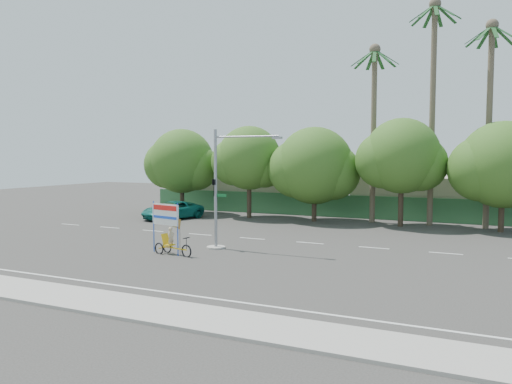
% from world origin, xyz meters
% --- Properties ---
extents(ground, '(120.00, 120.00, 0.00)m').
position_xyz_m(ground, '(0.00, 0.00, 0.00)').
color(ground, '#33302D').
rests_on(ground, ground).
extents(sidewalk_near, '(50.00, 2.40, 0.12)m').
position_xyz_m(sidewalk_near, '(0.00, -7.50, 0.06)').
color(sidewalk_near, gray).
rests_on(sidewalk_near, ground).
extents(fence, '(38.00, 0.08, 2.00)m').
position_xyz_m(fence, '(0.00, 21.50, 1.00)').
color(fence, '#336B3D').
rests_on(fence, ground).
extents(building_left, '(12.00, 8.00, 4.00)m').
position_xyz_m(building_left, '(-10.00, 26.00, 2.00)').
color(building_left, '#B8AA92').
rests_on(building_left, ground).
extents(building_right, '(14.00, 8.00, 3.60)m').
position_xyz_m(building_right, '(8.00, 26.00, 1.80)').
color(building_right, '#B8AA92').
rests_on(building_right, ground).
extents(tree_far_left, '(7.14, 6.00, 7.96)m').
position_xyz_m(tree_far_left, '(-14.05, 18.00, 4.76)').
color(tree_far_left, '#473828').
rests_on(tree_far_left, ground).
extents(tree_left, '(6.66, 5.60, 8.07)m').
position_xyz_m(tree_left, '(-7.05, 18.00, 5.06)').
color(tree_left, '#473828').
rests_on(tree_left, ground).
extents(tree_center, '(7.62, 6.40, 7.85)m').
position_xyz_m(tree_center, '(-1.05, 18.00, 4.47)').
color(tree_center, '#473828').
rests_on(tree_center, ground).
extents(tree_right, '(6.90, 5.80, 8.36)m').
position_xyz_m(tree_right, '(5.95, 18.00, 5.24)').
color(tree_right, '#473828').
rests_on(tree_right, ground).
extents(tree_far_right, '(7.38, 6.20, 7.94)m').
position_xyz_m(tree_far_right, '(12.95, 18.00, 4.64)').
color(tree_far_right, '#473828').
rests_on(tree_far_right, ground).
extents(palm_tall, '(3.73, 3.79, 17.45)m').
position_xyz_m(palm_tall, '(8.00, 19.50, 10.46)').
color(palm_tall, '#70604C').
rests_on(palm_tall, ground).
extents(palm_mid, '(3.73, 3.79, 15.45)m').
position_xyz_m(palm_mid, '(12.00, 19.50, 9.40)').
color(palm_mid, '#70604C').
rests_on(palm_mid, ground).
extents(palm_short, '(3.73, 3.79, 14.45)m').
position_xyz_m(palm_short, '(3.50, 19.50, 8.86)').
color(palm_short, '#70604C').
rests_on(palm_short, ground).
extents(traffic_signal, '(4.72, 1.10, 7.00)m').
position_xyz_m(traffic_signal, '(-2.20, 3.98, 2.92)').
color(traffic_signal, gray).
rests_on(traffic_signal, ground).
extents(trike_billboard, '(2.94, 1.02, 2.94)m').
position_xyz_m(trike_billboard, '(-3.97, 1.33, 1.18)').
color(trike_billboard, black).
rests_on(trike_billboard, ground).
extents(pickup_truck, '(4.32, 6.06, 1.53)m').
position_xyz_m(pickup_truck, '(-12.61, 14.31, 0.77)').
color(pickup_truck, '#0E665C').
rests_on(pickup_truck, ground).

